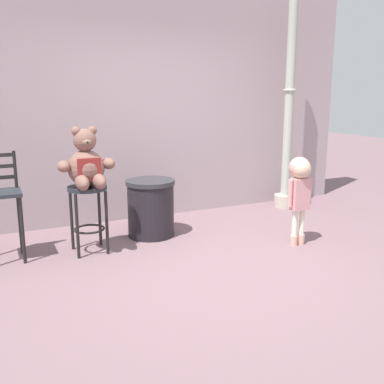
# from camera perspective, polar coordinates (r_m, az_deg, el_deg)

# --- Properties ---
(ground_plane) EXTENTS (24.00, 24.00, 0.00)m
(ground_plane) POSITION_cam_1_polar(r_m,az_deg,el_deg) (4.22, 3.08, -10.00)
(ground_plane) COLOR #795C62
(building_wall) EXTENTS (6.29, 0.30, 3.46)m
(building_wall) POSITION_cam_1_polar(r_m,az_deg,el_deg) (5.90, -7.16, 13.57)
(building_wall) COLOR #A49096
(building_wall) RESTS_ON ground_plane
(bar_stool_with_teddy) EXTENTS (0.40, 0.40, 0.70)m
(bar_stool_with_teddy) POSITION_cam_1_polar(r_m,az_deg,el_deg) (4.64, -13.34, -1.62)
(bar_stool_with_teddy) COLOR #252A2F
(bar_stool_with_teddy) RESTS_ON ground_plane
(teddy_bear) EXTENTS (0.58, 0.52, 0.61)m
(teddy_bear) POSITION_cam_1_polar(r_m,az_deg,el_deg) (4.53, -13.52, 3.43)
(teddy_bear) COLOR brown
(teddy_bear) RESTS_ON bar_stool_with_teddy
(child_walking) EXTENTS (0.31, 0.25, 0.97)m
(child_walking) POSITION_cam_1_polar(r_m,az_deg,el_deg) (4.83, 13.83, 1.29)
(child_walking) COLOR #D7A490
(child_walking) RESTS_ON ground_plane
(trash_bin) EXTENTS (0.57, 0.57, 0.66)m
(trash_bin) POSITION_cam_1_polar(r_m,az_deg,el_deg) (5.11, -5.38, -2.05)
(trash_bin) COLOR black
(trash_bin) RESTS_ON ground_plane
(lamppost) EXTENTS (0.30, 0.30, 2.90)m
(lamppost) POSITION_cam_1_polar(r_m,az_deg,el_deg) (6.44, 12.34, 8.12)
(lamppost) COLOR #B5AE9C
(lamppost) RESTS_ON ground_plane
(bar_chair_empty) EXTENTS (0.37, 0.37, 1.07)m
(bar_chair_empty) POSITION_cam_1_polar(r_m,az_deg,el_deg) (4.65, -23.49, -0.92)
(bar_chair_empty) COLOR #252A2F
(bar_chair_empty) RESTS_ON ground_plane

